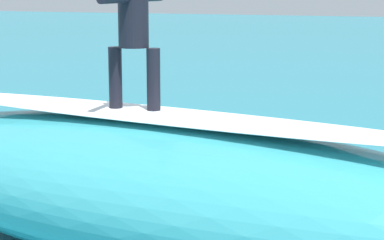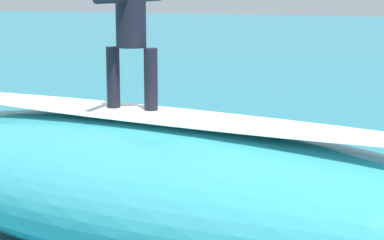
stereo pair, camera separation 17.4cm
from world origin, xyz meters
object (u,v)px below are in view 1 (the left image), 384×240
at_px(surfer_paddling, 237,166).
at_px(surfer_riding, 133,29).
at_px(surfboard_paddling, 233,178).
at_px(surfboard_riding, 135,113).

bearing_deg(surfer_paddling, surfer_riding, 12.35).
height_order(surfer_riding, surfer_paddling, surfer_riding).
bearing_deg(surfboard_paddling, surfboard_riding, 12.81).
distance_m(surfboard_riding, surfer_riding, 0.93).
relative_size(surfboard_paddling, surfer_paddling, 1.25).
height_order(surfboard_riding, surfboard_paddling, surfboard_riding).
xyz_separation_m(surfboard_riding, surfer_riding, (0.00, 0.00, 0.93)).
bearing_deg(surfboard_paddling, surfer_riding, 12.81).
height_order(surfboard_paddling, surfer_paddling, surfer_paddling).
bearing_deg(surfer_paddling, surfboard_riding, 12.35).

